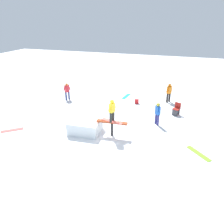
# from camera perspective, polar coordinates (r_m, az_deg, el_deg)

# --- Properties ---
(ground_plane) EXTENTS (60.00, 60.00, 0.00)m
(ground_plane) POSITION_cam_1_polar(r_m,az_deg,el_deg) (12.98, -0.00, -6.11)
(ground_plane) COLOR white
(rail_feature) EXTENTS (1.81, 0.38, 0.91)m
(rail_feature) POSITION_cam_1_polar(r_m,az_deg,el_deg) (12.63, -0.00, -3.20)
(rail_feature) COLOR black
(rail_feature) RESTS_ON ground
(snow_kicker_ramp) EXTENTS (1.88, 1.60, 0.75)m
(snow_kicker_ramp) POSITION_cam_1_polar(r_m,az_deg,el_deg) (13.27, -6.99, -3.74)
(snow_kicker_ramp) COLOR white
(snow_kicker_ramp) RESTS_ON ground
(main_rider_on_rail) EXTENTS (1.34, 0.76, 1.35)m
(main_rider_on_rail) POSITION_cam_1_polar(r_m,az_deg,el_deg) (12.27, -0.00, 0.31)
(main_rider_on_rail) COLOR #EB6356
(main_rider_on_rail) RESTS_ON rail_feature
(bystander_blue) EXTENTS (0.43, 0.55, 1.48)m
(bystander_blue) POSITION_cam_1_polar(r_m,az_deg,el_deg) (14.20, 11.81, -0.15)
(bystander_blue) COLOR navy
(bystander_blue) RESTS_ON ground
(bystander_red) EXTENTS (0.46, 0.53, 1.41)m
(bystander_red) POSITION_cam_1_polar(r_m,az_deg,el_deg) (18.65, -11.66, 5.52)
(bystander_red) COLOR navy
(bystander_red) RESTS_ON ground
(bystander_orange) EXTENTS (0.46, 0.62, 1.55)m
(bystander_orange) POSITION_cam_1_polar(r_m,az_deg,el_deg) (18.28, 14.67, 5.12)
(bystander_orange) COLOR #282524
(bystander_orange) RESTS_ON ground
(loose_snowboard_coral) EXTENTS (1.18, 1.05, 0.02)m
(loose_snowboard_coral) POSITION_cam_1_polar(r_m,az_deg,el_deg) (14.87, -24.63, -4.32)
(loose_snowboard_coral) COLOR #E2615A
(loose_snowboard_coral) RESTS_ON ground
(loose_snowboard_lime) EXTENTS (1.23, 1.27, 0.02)m
(loose_snowboard_lime) POSITION_cam_1_polar(r_m,az_deg,el_deg) (12.22, 21.65, -10.02)
(loose_snowboard_lime) COLOR #89DA2F
(loose_snowboard_lime) RESTS_ON ground
(loose_snowboard_cyan) EXTENTS (0.46, 1.46, 0.02)m
(loose_snowboard_cyan) POSITION_cam_1_polar(r_m,az_deg,el_deg) (19.27, 3.74, 4.11)
(loose_snowboard_cyan) COLOR #1FBBCA
(loose_snowboard_cyan) RESTS_ON ground
(folding_chair) EXTENTS (0.57, 0.57, 0.88)m
(folding_chair) POSITION_cam_1_polar(r_m,az_deg,el_deg) (16.14, 16.51, 0.69)
(folding_chair) COLOR #3F3F44
(folding_chair) RESTS_ON ground
(backpack_on_snow) EXTENTS (0.33, 0.27, 0.34)m
(backpack_on_snow) POSITION_cam_1_polar(r_m,az_deg,el_deg) (17.70, 6.47, 2.74)
(backpack_on_snow) COLOR red
(backpack_on_snow) RESTS_ON ground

